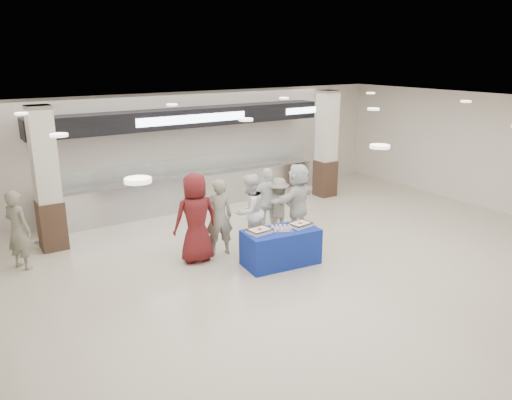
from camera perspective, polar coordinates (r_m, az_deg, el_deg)
ground at (r=10.19m, az=6.18°, el=-8.25°), size 14.00×14.00×0.00m
serving_line at (r=14.18m, az=-7.60°, el=3.74°), size 8.70×0.85×2.80m
column_left at (r=11.78m, az=-22.80°, el=1.84°), size 0.55×0.55×3.20m
column_right at (r=15.30m, az=8.04°, el=6.07°), size 0.55×0.55×3.20m
display_table at (r=10.40m, az=2.84°, el=-5.38°), size 1.63×0.95×0.75m
sheet_cake_left at (r=10.09m, az=0.43°, el=-3.51°), size 0.49×0.40×0.10m
sheet_cake_right at (r=10.50m, az=5.08°, el=-2.77°), size 0.49×0.40×0.09m
cupcake_tray at (r=10.26m, az=2.92°, el=-3.26°), size 0.53×0.49×0.07m
civilian_maroon at (r=10.43m, az=-6.90°, el=-2.04°), size 0.99×0.71×1.91m
soldier_a at (r=10.78m, az=-4.28°, el=-1.96°), size 0.70×0.55×1.69m
chef_tall at (r=11.11m, az=-0.75°, el=-1.32°), size 0.98×0.86×1.71m
chef_short at (r=11.88m, az=1.41°, el=-0.24°), size 1.05×0.70×1.66m
soldier_b at (r=11.90m, az=2.56°, el=-0.81°), size 1.06×0.86×1.43m
civilian_white at (r=11.95m, az=4.78°, el=0.05°), size 1.71×1.02×1.76m
soldier_bg at (r=11.12m, az=-25.55°, el=-3.09°), size 0.66×0.72×1.66m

